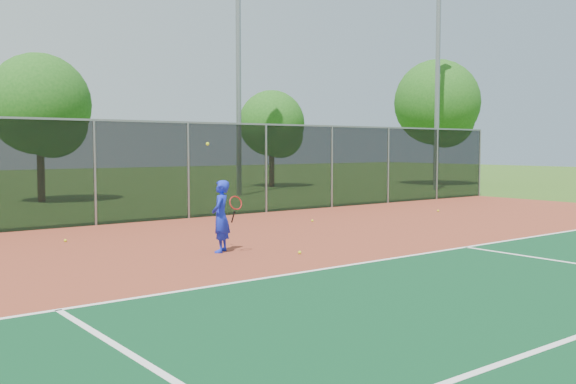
# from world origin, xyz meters

# --- Properties ---
(ground) EXTENTS (120.00, 120.00, 0.00)m
(ground) POSITION_xyz_m (0.00, 0.00, 0.00)
(ground) COLOR #2F5618
(ground) RESTS_ON ground
(court_apron) EXTENTS (30.00, 20.00, 0.02)m
(court_apron) POSITION_xyz_m (0.00, 2.00, 0.01)
(court_apron) COLOR brown
(court_apron) RESTS_ON ground
(fence_back) EXTENTS (30.00, 0.06, 3.03)m
(fence_back) POSITION_xyz_m (0.00, 12.00, 1.56)
(fence_back) COLOR black
(fence_back) RESTS_ON court_apron
(tennis_player) EXTENTS (0.66, 0.74, 2.34)m
(tennis_player) POSITION_xyz_m (-2.64, 5.81, 0.79)
(tennis_player) COLOR #1628D7
(tennis_player) RESTS_ON court_apron
(practice_ball_0) EXTENTS (0.07, 0.07, 0.07)m
(practice_ball_0) POSITION_xyz_m (-1.35, 7.99, 0.06)
(practice_ball_0) COLOR #D7EF1B
(practice_ball_0) RESTS_ON court_apron
(practice_ball_1) EXTENTS (0.07, 0.07, 0.07)m
(practice_ball_1) POSITION_xyz_m (-4.78, 9.30, 0.06)
(practice_ball_1) COLOR #D7EF1B
(practice_ball_1) RESTS_ON court_apron
(practice_ball_2) EXTENTS (0.07, 0.07, 0.07)m
(practice_ball_2) POSITION_xyz_m (7.79, 8.48, 0.06)
(practice_ball_2) COLOR #D7EF1B
(practice_ball_2) RESTS_ON court_apron
(practice_ball_3) EXTENTS (0.07, 0.07, 0.07)m
(practice_ball_3) POSITION_xyz_m (-1.47, 4.59, 0.06)
(practice_ball_3) COLOR #D7EF1B
(practice_ball_3) RESTS_ON court_apron
(practice_ball_5) EXTENTS (0.07, 0.07, 0.07)m
(practice_ball_5) POSITION_xyz_m (2.44, 8.86, 0.06)
(practice_ball_5) COLOR #D7EF1B
(practice_ball_5) RESTS_ON court_apron
(floodlight_n) EXTENTS (0.90, 0.40, 13.03)m
(floodlight_n) POSITION_xyz_m (6.60, 19.14, 7.30)
(floodlight_n) COLOR gray
(floodlight_n) RESTS_ON ground
(floodlight_ne) EXTENTS (0.90, 0.40, 13.03)m
(floodlight_ne) POSITION_xyz_m (16.61, 15.81, 7.30)
(floodlight_ne) COLOR gray
(floodlight_ne) RESTS_ON ground
(tree_back_left) EXTENTS (4.11, 4.11, 6.04)m
(tree_back_left) POSITION_xyz_m (-1.71, 20.95, 3.79)
(tree_back_left) COLOR #392315
(tree_back_left) RESTS_ON ground
(tree_back_mid) EXTENTS (3.69, 3.69, 5.42)m
(tree_back_mid) POSITION_xyz_m (11.67, 23.29, 3.40)
(tree_back_mid) COLOR #392315
(tree_back_mid) RESTS_ON ground
(tree_back_right) EXTENTS (5.03, 5.03, 7.38)m
(tree_back_right) POSITION_xyz_m (20.51, 18.86, 4.63)
(tree_back_right) COLOR #392315
(tree_back_right) RESTS_ON ground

